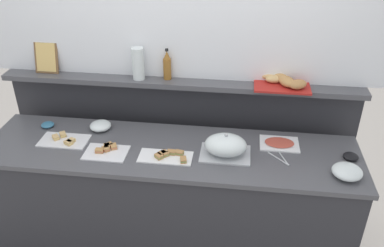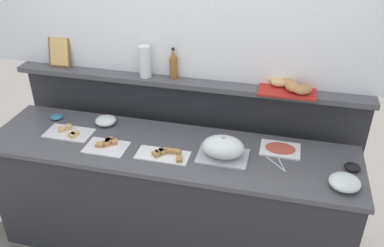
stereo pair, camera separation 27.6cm
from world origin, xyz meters
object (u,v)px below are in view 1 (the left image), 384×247
(glass_bowl_medium, at_px, (347,172))
(vinegar_bottle_amber, at_px, (167,66))
(serving_tongs, at_px, (281,158))
(sandwich_platter_side, at_px, (64,140))
(cold_cuts_platter, at_px, (279,143))
(serving_cloche, at_px, (226,146))
(bread_basket, at_px, (283,82))
(sandwich_platter_front, at_px, (106,151))
(condiment_bowl_teal, at_px, (48,125))
(water_carafe, at_px, (138,64))
(condiment_bowl_dark, at_px, (351,156))
(sandwich_platter_rear, at_px, (167,156))
(framed_picture, at_px, (46,57))
(glass_bowl_large, at_px, (101,126))

(glass_bowl_medium, bearing_deg, vinegar_bottle_amber, 153.29)
(glass_bowl_medium, distance_m, serving_tongs, 0.42)
(sandwich_platter_side, xyz_separation_m, cold_cuts_platter, (1.52, 0.16, -0.00))
(sandwich_platter_side, relative_size, cold_cuts_platter, 1.26)
(serving_cloche, relative_size, bread_basket, 0.85)
(vinegar_bottle_amber, relative_size, bread_basket, 0.59)
(sandwich_platter_front, xyz_separation_m, condiment_bowl_teal, (-0.55, 0.28, 0.01))
(serving_tongs, height_order, water_carafe, water_carafe)
(condiment_bowl_dark, relative_size, water_carafe, 0.42)
(bread_basket, bearing_deg, condiment_bowl_teal, -171.42)
(sandwich_platter_rear, distance_m, serving_tongs, 0.76)
(sandwich_platter_rear, xyz_separation_m, serving_cloche, (0.39, 0.08, 0.06))
(cold_cuts_platter, height_order, serving_cloche, serving_cloche)
(glass_bowl_medium, relative_size, framed_picture, 0.77)
(sandwich_platter_front, distance_m, framed_picture, 0.94)
(serving_tongs, relative_size, vinegar_bottle_amber, 0.75)
(sandwich_platter_front, distance_m, glass_bowl_large, 0.32)
(glass_bowl_large, relative_size, serving_tongs, 0.90)
(cold_cuts_platter, relative_size, condiment_bowl_teal, 2.86)
(serving_cloche, bearing_deg, sandwich_platter_rear, -167.70)
(condiment_bowl_dark, bearing_deg, bread_basket, 138.81)
(sandwich_platter_rear, xyz_separation_m, sandwich_platter_front, (-0.42, 0.01, -0.00))
(cold_cuts_platter, xyz_separation_m, condiment_bowl_dark, (0.46, -0.11, 0.01))
(condiment_bowl_dark, distance_m, condiment_bowl_teal, 2.20)
(glass_bowl_medium, xyz_separation_m, vinegar_bottle_amber, (-1.25, 0.63, 0.39))
(condiment_bowl_dark, height_order, vinegar_bottle_amber, vinegar_bottle_amber)
(sandwich_platter_side, relative_size, condiment_bowl_teal, 3.61)
(sandwich_platter_front, bearing_deg, water_carafe, 77.29)
(sandwich_platter_side, distance_m, framed_picture, 0.70)
(glass_bowl_medium, bearing_deg, sandwich_platter_rear, 177.17)
(vinegar_bottle_amber, distance_m, water_carafe, 0.22)
(sandwich_platter_side, bearing_deg, sandwich_platter_rear, -7.62)
(bread_basket, bearing_deg, framed_picture, 178.98)
(serving_tongs, distance_m, water_carafe, 1.24)
(glass_bowl_medium, relative_size, condiment_bowl_teal, 1.98)
(sandwich_platter_front, height_order, serving_cloche, serving_cloche)
(water_carafe, bearing_deg, glass_bowl_large, -136.81)
(cold_cuts_platter, bearing_deg, glass_bowl_medium, -38.65)
(glass_bowl_medium, xyz_separation_m, bread_basket, (-0.39, 0.60, 0.32))
(vinegar_bottle_amber, relative_size, water_carafe, 0.97)
(glass_bowl_medium, distance_m, condiment_bowl_dark, 0.21)
(sandwich_platter_rear, height_order, sandwich_platter_front, same)
(cold_cuts_platter, distance_m, glass_bowl_medium, 0.51)
(sandwich_platter_side, bearing_deg, glass_bowl_medium, -4.75)
(cold_cuts_platter, xyz_separation_m, condiment_bowl_teal, (-1.73, 0.02, 0.01))
(serving_cloche, height_order, glass_bowl_medium, serving_cloche)
(serving_tongs, bearing_deg, sandwich_platter_side, 179.20)
(cold_cuts_platter, distance_m, condiment_bowl_teal, 1.73)
(condiment_bowl_teal, distance_m, vinegar_bottle_amber, 1.01)
(serving_cloche, relative_size, serving_tongs, 1.91)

